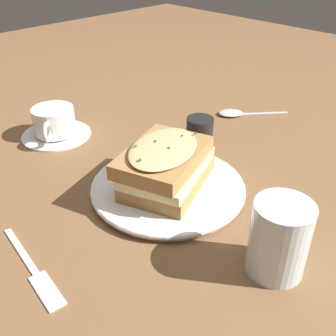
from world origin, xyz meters
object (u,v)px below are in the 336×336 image
Objects in this scene: sandwich at (167,165)px; condiment_pot at (200,128)px; fork at (36,274)px; spoon at (235,113)px; teacup_with_saucer at (54,124)px; dinner_plate at (168,187)px; water_glass at (279,239)px.

sandwich is 3.37× the size of condiment_pot.
fork is 1.23× the size of spoon.
fork is at bearing 9.88° from teacup_with_saucer.
teacup_with_saucer reaches higher than dinner_plate.
teacup_with_saucer is at bearing -118.15° from fork.
sandwich is at bearing -5.34° from water_glass.
dinner_plate is at bearing -5.53° from water_glass.
fork is at bearing 93.17° from sandwich.
teacup_with_saucer is at bearing 44.17° from condiment_pot.
condiment_pot is (-0.21, -0.20, -0.01)m from teacup_with_saucer.
water_glass is 0.47m from spoon.
water_glass reaches higher than teacup_with_saucer.
fork is 0.43m from condiment_pot.
teacup_with_saucer is at bearing 4.99° from dinner_plate.
sandwich reaches higher than spoon.
sandwich reaches higher than teacup_with_saucer.
sandwich is 1.32× the size of spoon.
fork is at bearing 47.75° from water_glass.
sandwich is at bearing 116.20° from condiment_pot.
water_glass is 0.30m from fork.
spoon is (0.32, -0.34, -0.05)m from water_glass.
fork is at bearing 103.57° from condiment_pot.
dinner_plate is 0.22m from water_glass.
water_glass is (-0.21, 0.02, 0.04)m from dinner_plate.
teacup_with_saucer is at bearing 0.63° from water_glass.
water_glass is at bearing 146.65° from condiment_pot.
water_glass is 0.59× the size of fork.
sandwich is at bearing -170.35° from fork.
spoon is at bearing -46.66° from water_glass.
teacup_with_saucer is (0.30, 0.03, 0.02)m from dinner_plate.
condiment_pot is at bearing 136.50° from spoon.
condiment_pot is at bearing -159.95° from fork.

